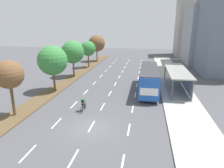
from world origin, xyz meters
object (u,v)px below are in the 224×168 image
(median_tree_third, at_px, (73,52))
(median_tree_fourth, at_px, (88,49))
(median_tree_nearest, at_px, (9,75))
(bus_shelter, at_px, (179,77))
(median_tree_fifth, at_px, (97,43))
(bus, at_px, (149,77))
(cyclist, at_px, (83,104))
(median_tree_second, at_px, (53,61))

(median_tree_third, relative_size, median_tree_fourth, 1.11)
(median_tree_nearest, bearing_deg, bus_shelter, 34.49)
(median_tree_fifth, bearing_deg, bus, -60.12)
(bus, distance_m, cyclist, 11.20)
(median_tree_nearest, distance_m, median_tree_third, 17.30)
(bus, height_order, median_tree_third, median_tree_third)
(bus_shelter, distance_m, median_tree_third, 18.78)
(bus, distance_m, median_tree_fifth, 27.27)
(median_tree_second, height_order, median_tree_third, median_tree_third)
(median_tree_second, relative_size, median_tree_fourth, 1.10)
(cyclist, xyz_separation_m, median_tree_third, (-6.55, 14.80, 3.76))
(bus_shelter, height_order, median_tree_nearest, median_tree_nearest)
(bus_shelter, xyz_separation_m, bus, (-4.28, -1.29, 0.20))
(cyclist, xyz_separation_m, median_tree_nearest, (-6.61, -2.49, 3.64))
(median_tree_fifth, bearing_deg, cyclist, -78.67)
(median_tree_fifth, bearing_deg, median_tree_third, -90.39)
(median_tree_second, xyz_separation_m, median_tree_fourth, (0.01, 17.30, -0.16))
(bus, bearing_deg, median_tree_fifth, 119.88)
(median_tree_third, bearing_deg, bus, -24.56)
(median_tree_nearest, bearing_deg, median_tree_fifth, 89.70)
(bus, relative_size, median_tree_nearest, 1.96)
(bus_shelter, xyz_separation_m, median_tree_fourth, (-17.61, 13.59, 2.41))
(cyclist, xyz_separation_m, median_tree_fourth, (-6.24, 23.45, 3.49))
(cyclist, bearing_deg, median_tree_fifth, 101.33)
(cyclist, distance_m, median_tree_fifth, 32.98)
(bus_shelter, relative_size, median_tree_third, 1.76)
(median_tree_second, bearing_deg, bus, 10.26)
(bus, height_order, cyclist, bus)
(median_tree_second, distance_m, median_tree_fourth, 17.30)
(bus, bearing_deg, median_tree_fourth, 131.85)
(median_tree_second, height_order, median_tree_fourth, median_tree_second)
(median_tree_nearest, height_order, median_tree_second, median_tree_second)
(bus_shelter, relative_size, bus, 1.01)
(median_tree_fifth, bearing_deg, bus_shelter, -51.33)
(cyclist, bearing_deg, median_tree_third, 113.86)
(median_tree_second, xyz_separation_m, median_tree_fifth, (-0.18, 25.95, 0.33))
(median_tree_second, bearing_deg, median_tree_fourth, 89.96)
(median_tree_third, bearing_deg, cyclist, -66.14)
(cyclist, xyz_separation_m, median_tree_second, (-6.25, 6.15, 3.65))
(median_tree_fourth, bearing_deg, bus, -48.15)
(median_tree_fifth, bearing_deg, median_tree_nearest, -90.30)
(bus_shelter, height_order, median_tree_fifth, median_tree_fifth)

